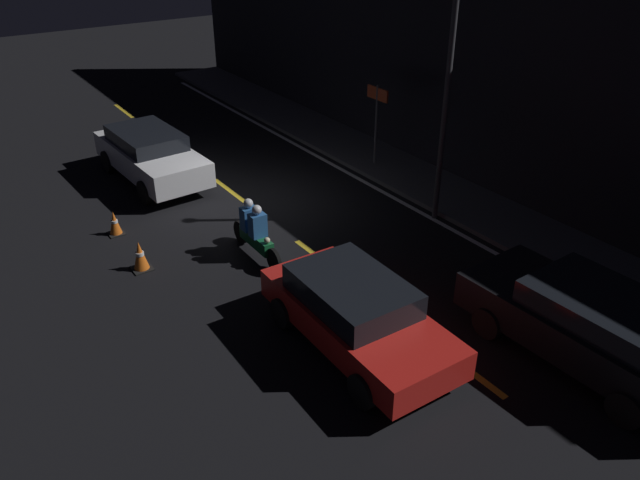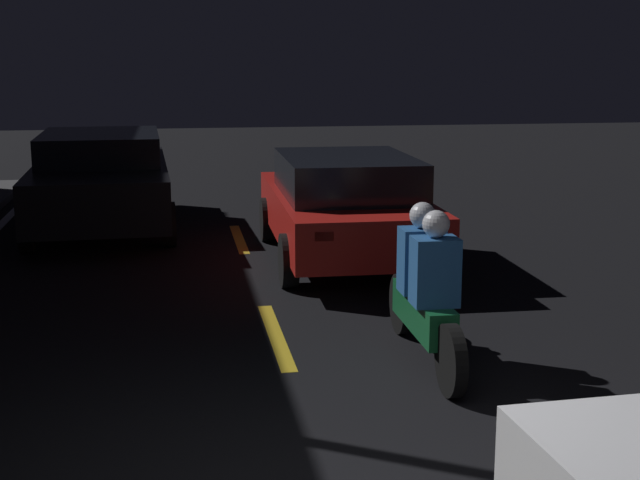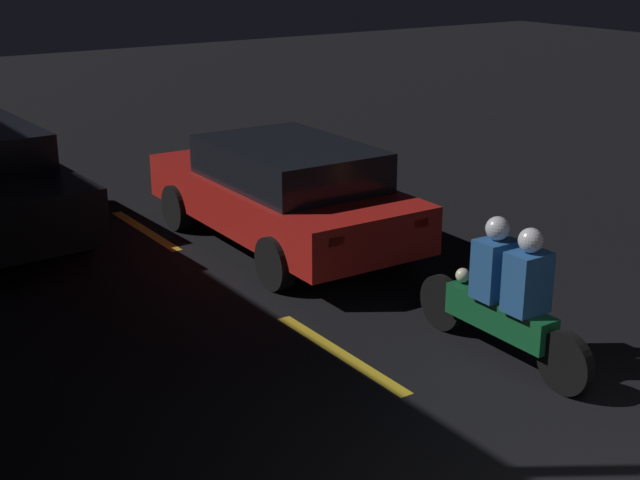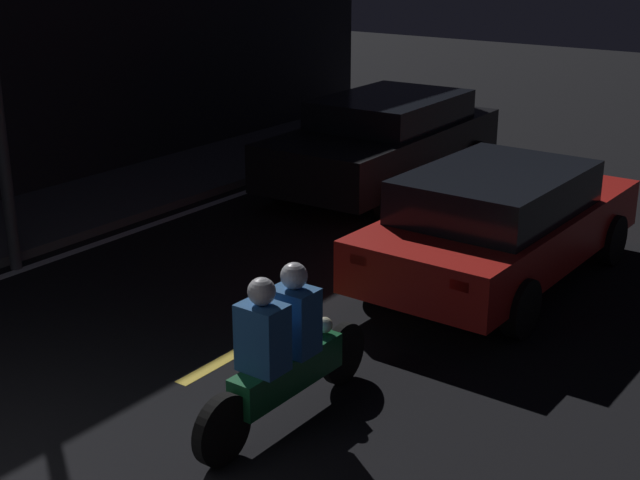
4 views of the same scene
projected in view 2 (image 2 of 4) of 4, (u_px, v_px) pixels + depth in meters
The scene contains 5 objects.
lane_dash_d at pixel (276, 335), 8.24m from camera, with size 2.00×0.14×0.01m.
lane_dash_e at pixel (239, 239), 12.59m from camera, with size 2.00×0.14×0.01m.
taxi_red at pixel (344, 204), 11.13m from camera, with size 4.18×1.93×1.34m.
van_black at pixel (101, 178), 13.14m from camera, with size 4.53×2.13×1.43m.
motorcycle at pixel (426, 291), 7.37m from camera, with size 2.15×0.37×1.35m.
Camera 2 is at (-4.35, 0.89, 2.54)m, focal length 50.00 mm.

